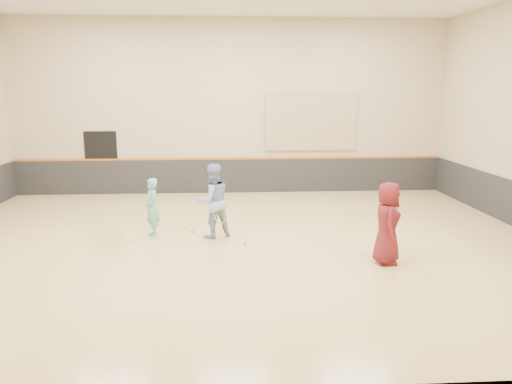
{
  "coord_description": "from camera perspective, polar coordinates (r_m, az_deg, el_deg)",
  "views": [
    {
      "loc": [
        -0.22,
        -11.46,
        3.59
      ],
      "look_at": [
        0.52,
        0.4,
        1.15
      ],
      "focal_mm": 35.0,
      "sensor_mm": 36.0,
      "label": 1
    }
  ],
  "objects": [
    {
      "name": "held_racket",
      "position": [
        12.12,
        -4.14,
        -3.05
      ],
      "size": [
        0.36,
        0.36,
        0.53
      ],
      "primitive_type": null,
      "color": "#C0D12D",
      "rests_on": "instructor"
    },
    {
      "name": "doorway",
      "position": [
        18.13,
        -17.23,
        3.19
      ],
      "size": [
        1.1,
        0.05,
        2.2
      ],
      "primitive_type": "cube",
      "color": "black",
      "rests_on": "floor"
    },
    {
      "name": "instructor",
      "position": [
        12.28,
        -4.97,
        -1.01
      ],
      "size": [
        1.1,
        1.0,
        1.84
      ],
      "primitive_type": "imported",
      "rotation": [
        0.0,
        0.0,
        3.57
      ],
      "color": "#8EAFDC",
      "rests_on": "floor"
    },
    {
      "name": "ball_in_hand",
      "position": [
        10.57,
        15.84,
        -2.16
      ],
      "size": [
        0.07,
        0.07,
        0.07
      ],
      "primitive_type": "sphere",
      "color": "#BFD130",
      "rests_on": "young_man"
    },
    {
      "name": "girl",
      "position": [
        12.56,
        -11.81,
        -1.78
      ],
      "size": [
        0.51,
        0.62,
        1.47
      ],
      "primitive_type": "imported",
      "rotation": [
        0.0,
        0.0,
        -1.24
      ],
      "color": "#6EBFBF",
      "rests_on": "floor"
    },
    {
      "name": "young_man",
      "position": [
        10.76,
        14.78,
        -3.46
      ],
      "size": [
        0.69,
        0.93,
        1.73
      ],
      "primitive_type": "imported",
      "rotation": [
        0.0,
        0.0,
        1.4
      ],
      "color": "maroon",
      "rests_on": "floor"
    },
    {
      "name": "acoustic_panel",
      "position": [
        17.7,
        6.3,
        8.0
      ],
      "size": [
        3.2,
        0.08,
        2.0
      ],
      "primitive_type": "cube",
      "color": "tan",
      "rests_on": "wall_back"
    },
    {
      "name": "ball_under_racket",
      "position": [
        11.87,
        -1.26,
        -5.84
      ],
      "size": [
        0.07,
        0.07,
        0.07
      ],
      "primitive_type": "sphere",
      "color": "#C2D732",
      "rests_on": "floor"
    },
    {
      "name": "spare_racket",
      "position": [
        13.13,
        -7.46,
        -4.18
      ],
      "size": [
        0.61,
        0.61,
        0.08
      ],
      "primitive_type": null,
      "color": "#C2D52E",
      "rests_on": "floor"
    },
    {
      "name": "accent_stripe",
      "position": [
        17.58,
        -2.85,
        3.84
      ],
      "size": [
        14.9,
        0.03,
        0.06
      ],
      "primitive_type": "cube",
      "color": "#D85914",
      "rests_on": "wall_back"
    },
    {
      "name": "ball_beside_spare",
      "position": [
        13.37,
        -8.02,
        -3.94
      ],
      "size": [
        0.07,
        0.07,
        0.07
      ],
      "primitive_type": "sphere",
      "color": "#D3E435",
      "rests_on": "floor"
    },
    {
      "name": "wainscot_back",
      "position": [
        17.69,
        -2.83,
        1.85
      ],
      "size": [
        14.9,
        0.04,
        1.2
      ],
      "primitive_type": "cube",
      "color": "#232326",
      "rests_on": "floor"
    },
    {
      "name": "room",
      "position": [
        11.79,
        -2.42,
        -2.02
      ],
      "size": [
        15.04,
        12.04,
        6.22
      ],
      "color": "tan",
      "rests_on": "ground"
    }
  ]
}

